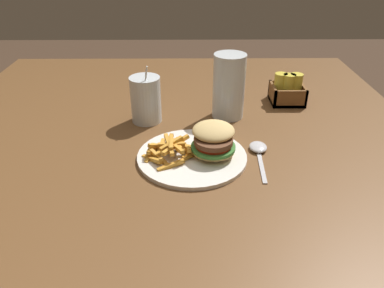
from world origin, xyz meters
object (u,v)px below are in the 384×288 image
(beer_glass, at_px, (229,87))
(meal_plate_near, at_px, (199,149))
(condiment_caddy, at_px, (287,91))
(spoon, at_px, (258,149))
(juice_glass, at_px, (146,101))

(beer_glass, bearing_deg, meal_plate_near, -110.85)
(beer_glass, bearing_deg, condiment_caddy, 26.98)
(meal_plate_near, xyz_separation_m, spoon, (0.15, 0.03, -0.02))
(meal_plate_near, relative_size, spoon, 1.50)
(spoon, bearing_deg, beer_glass, 19.02)
(meal_plate_near, bearing_deg, juice_glass, 125.14)
(meal_plate_near, relative_size, condiment_caddy, 2.58)
(juice_glass, height_order, condiment_caddy, juice_glass)
(meal_plate_near, distance_m, spoon, 0.15)
(condiment_caddy, bearing_deg, spoon, -114.54)
(meal_plate_near, bearing_deg, beer_glass, 69.15)
(meal_plate_near, height_order, condiment_caddy, condiment_caddy)
(beer_glass, relative_size, juice_glass, 1.09)
(juice_glass, height_order, spoon, juice_glass)
(juice_glass, bearing_deg, beer_glass, 7.02)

